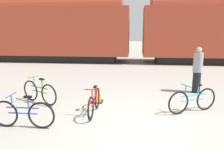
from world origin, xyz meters
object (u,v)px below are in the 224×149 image
freight_train (136,24)px  traffic_cone (97,95)px  person_in_grey (197,70)px  bicycle_teal (193,100)px  bicycle_green (39,92)px  bicycle_maroon (94,102)px  bicycle_blue (23,114)px

freight_train → traffic_cone: freight_train is taller
person_in_grey → bicycle_teal: bearing=-62.5°
bicycle_green → traffic_cone: bicycle_green is taller
bicycle_maroon → person_in_grey: bearing=35.6°
bicycle_maroon → bicycle_blue: (-1.67, -1.14, 0.02)m
bicycle_maroon → freight_train: bearing=83.1°
bicycle_teal → person_in_grey: bearing=72.3°
person_in_grey → bicycle_maroon: bearing=-99.2°
bicycle_green → traffic_cone: bearing=8.4°
bicycle_teal → bicycle_blue: 4.93m
bicycle_teal → bicycle_blue: (-4.67, -1.57, 0.00)m
bicycle_blue → person_in_grey: 6.61m
person_in_grey → traffic_cone: bearing=-112.2°
bicycle_green → freight_train: bearing=71.3°
bicycle_teal → bicycle_green: size_ratio=1.05×
bicycle_blue → traffic_cone: (1.57, 2.21, -0.13)m
freight_train → person_in_grey: (2.41, -8.09, -1.98)m
bicycle_teal → bicycle_blue: bearing=-161.4°
freight_train → traffic_cone: bearing=-98.3°
bicycle_teal → bicycle_maroon: bearing=-171.8°
bicycle_maroon → bicycle_green: (-2.07, 0.78, 0.03)m
traffic_cone → bicycle_blue: bearing=-125.4°
bicycle_green → person_in_grey: (5.78, 1.87, 0.53)m
bicycle_teal → person_in_grey: 2.40m
freight_train → bicycle_green: freight_train is taller
freight_train → bicycle_green: size_ratio=35.23×
bicycle_maroon → bicycle_teal: size_ratio=1.02×
bicycle_blue → person_in_grey: size_ratio=0.94×
bicycle_maroon → person_in_grey: (3.71, 2.66, 0.56)m
freight_train → bicycle_teal: bearing=-80.7°
bicycle_green → person_in_grey: person_in_grey is taller
bicycle_maroon → bicycle_green: bicycle_green is taller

